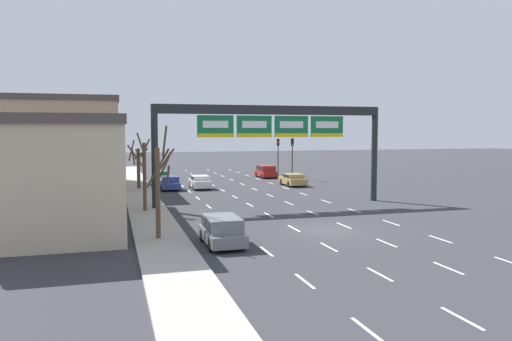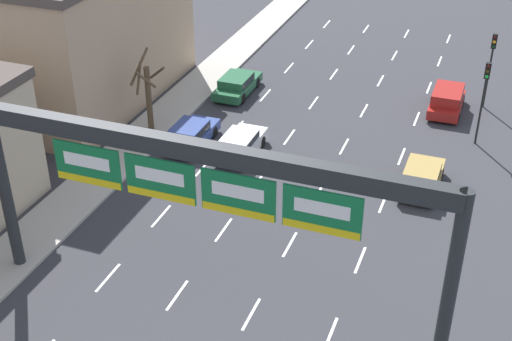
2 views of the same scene
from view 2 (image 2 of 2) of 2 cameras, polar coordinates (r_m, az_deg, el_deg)
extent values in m
cube|color=white|center=(31.64, -11.76, -8.39)|extent=(0.12, 2.00, 0.01)
cube|color=white|center=(35.05, -7.61, -3.64)|extent=(0.12, 2.00, 0.01)
cube|color=white|center=(38.81, -4.26, 0.24)|extent=(0.12, 2.00, 0.01)
cube|color=white|center=(42.82, -1.52, 3.42)|extent=(0.12, 2.00, 0.01)
cube|color=white|center=(47.03, 0.75, 6.04)|extent=(0.12, 2.00, 0.01)
cube|color=white|center=(51.37, 2.66, 8.21)|extent=(0.12, 2.00, 0.01)
cube|color=white|center=(55.83, 4.28, 10.03)|extent=(0.12, 2.00, 0.01)
cube|color=white|center=(60.37, 5.68, 11.57)|extent=(0.12, 2.00, 0.01)
cube|color=white|center=(30.28, -6.32, -9.89)|extent=(0.12, 2.00, 0.01)
cube|color=white|center=(33.83, -2.61, -4.77)|extent=(0.12, 2.00, 0.01)
cube|color=white|center=(37.71, 0.32, -0.64)|extent=(0.12, 2.00, 0.01)
cube|color=white|center=(41.83, 2.68, 2.69)|extent=(0.12, 2.00, 0.01)
cube|color=white|center=(46.12, 4.63, 5.42)|extent=(0.12, 2.00, 0.01)
cube|color=white|center=(50.55, 6.25, 7.67)|extent=(0.12, 2.00, 0.01)
cube|color=white|center=(55.07, 7.62, 9.55)|extent=(0.12, 2.00, 0.01)
cube|color=white|center=(59.67, 8.79, 11.14)|extent=(0.12, 2.00, 0.01)
cube|color=white|center=(29.24, -0.39, -11.42)|extent=(0.12, 2.00, 0.01)
cube|color=white|center=(32.90, 2.72, -5.93)|extent=(0.12, 2.00, 0.01)
cube|color=white|center=(36.88, 5.14, -1.57)|extent=(0.12, 2.00, 0.01)
cube|color=white|center=(41.08, 7.06, 1.92)|extent=(0.12, 2.00, 0.01)
cube|color=white|center=(45.45, 8.63, 4.76)|extent=(0.12, 2.00, 0.01)
cube|color=white|center=(49.93, 9.93, 7.08)|extent=(0.12, 2.00, 0.01)
cube|color=white|center=(54.50, 11.02, 9.02)|extent=(0.12, 2.00, 0.01)
cube|color=white|center=(59.15, 11.95, 10.66)|extent=(0.12, 2.00, 0.01)
cube|color=white|center=(28.54, 5.98, -12.91)|extent=(0.12, 2.00, 0.01)
cube|color=white|center=(32.28, 8.34, -7.10)|extent=(0.12, 2.00, 0.01)
cube|color=white|center=(36.33, 10.15, -2.52)|extent=(0.12, 2.00, 0.01)
cube|color=white|center=(40.59, 11.57, 1.12)|extent=(0.12, 2.00, 0.01)
cube|color=white|center=(45.00, 12.72, 4.05)|extent=(0.12, 2.00, 0.01)
cube|color=white|center=(49.52, 13.68, 6.46)|extent=(0.12, 2.00, 0.01)
cube|color=white|center=(54.13, 14.47, 8.45)|extent=(0.12, 2.00, 0.01)
cube|color=white|center=(58.80, 15.15, 10.14)|extent=(0.12, 2.00, 0.01)
cylinder|color=#232628|center=(31.24, -19.46, -1.42)|extent=(0.51, 0.51, 7.83)
cylinder|color=#232628|center=(25.20, 15.27, -9.13)|extent=(0.51, 0.51, 7.83)
cube|color=#232628|center=(24.99, -4.42, 1.56)|extent=(18.10, 0.60, 0.70)
cube|color=#116B38|center=(27.39, -13.32, 0.48)|extent=(2.79, 0.08, 1.66)
cube|color=white|center=(27.29, -13.41, 0.70)|extent=(1.95, 0.02, 0.53)
cube|color=yellow|center=(27.70, -13.21, -0.78)|extent=(2.73, 0.02, 0.30)
cube|color=#116B38|center=(25.98, -7.67, -0.69)|extent=(2.79, 0.08, 1.66)
cube|color=white|center=(25.87, -7.74, -0.46)|extent=(1.95, 0.02, 0.53)
cube|color=yellow|center=(26.30, -7.61, -2.00)|extent=(2.73, 0.02, 0.30)
cube|color=#116B38|center=(24.85, -1.44, -1.97)|extent=(2.79, 0.08, 1.66)
cube|color=white|center=(24.74, -1.48, -1.73)|extent=(1.95, 0.02, 0.53)
cube|color=yellow|center=(25.19, -1.46, -3.32)|extent=(2.73, 0.02, 0.30)
cube|color=#116B38|center=(24.06, 5.30, -3.32)|extent=(2.79, 0.08, 1.66)
cube|color=white|center=(23.94, 5.29, -3.08)|extent=(1.95, 0.02, 0.53)
cube|color=yellow|center=(24.41, 5.20, -4.70)|extent=(2.73, 0.02, 0.30)
cube|color=tan|center=(47.38, -15.38, 10.69)|extent=(11.52, 14.78, 8.54)
cube|color=#235B38|center=(47.19, -1.47, 6.76)|extent=(1.86, 4.45, 0.58)
cube|color=#235B38|center=(46.74, -1.60, 7.25)|extent=(1.72, 2.31, 0.53)
cube|color=black|center=(46.74, -1.60, 7.25)|extent=(1.75, 2.13, 0.38)
cylinder|color=black|center=(48.67, -1.81, 7.33)|extent=(0.22, 0.66, 0.66)
cylinder|color=black|center=(48.11, 0.06, 7.05)|extent=(0.22, 0.66, 0.66)
cylinder|color=black|center=(46.43, -3.06, 6.10)|extent=(0.22, 0.66, 0.66)
cylinder|color=black|center=(45.84, -1.10, 5.80)|extent=(0.22, 0.66, 0.66)
cube|color=maroon|center=(46.18, 14.99, 5.14)|extent=(1.88, 4.02, 0.60)
cube|color=maroon|center=(45.87, 15.09, 5.86)|extent=(1.73, 2.81, 0.73)
cube|color=black|center=(45.87, 15.09, 5.86)|extent=(1.76, 2.59, 0.53)
cylinder|color=black|center=(47.40, 14.13, 5.71)|extent=(0.22, 0.66, 0.66)
cylinder|color=black|center=(47.30, 16.17, 5.35)|extent=(0.22, 0.66, 0.66)
cylinder|color=black|center=(45.22, 13.70, 4.52)|extent=(0.22, 0.66, 0.66)
cylinder|color=black|center=(45.11, 15.83, 4.15)|extent=(0.22, 0.66, 0.66)
cube|color=navy|center=(40.93, -5.17, 2.72)|extent=(1.81, 4.25, 0.61)
cube|color=navy|center=(40.45, -5.36, 3.28)|extent=(1.66, 2.21, 0.55)
cube|color=black|center=(40.45, -5.36, 3.28)|extent=(1.70, 2.03, 0.40)
cylinder|color=black|center=(42.34, -5.44, 3.44)|extent=(0.22, 0.66, 0.66)
cylinder|color=black|center=(41.72, -3.41, 3.09)|extent=(0.22, 0.66, 0.66)
cylinder|color=black|center=(40.34, -6.97, 1.88)|extent=(0.22, 0.66, 0.66)
cylinder|color=black|center=(39.69, -4.87, 1.49)|extent=(0.22, 0.66, 0.66)
cube|color=silver|center=(39.72, -1.21, 1.99)|extent=(1.77, 4.03, 0.69)
cube|color=silver|center=(39.25, -1.35, 2.57)|extent=(1.62, 2.09, 0.46)
cube|color=black|center=(39.25, -1.35, 2.57)|extent=(1.66, 1.93, 0.33)
cylinder|color=black|center=(41.07, -1.62, 2.67)|extent=(0.22, 0.66, 0.66)
cylinder|color=black|center=(40.57, 0.47, 2.30)|extent=(0.22, 0.66, 0.66)
cylinder|color=black|center=(39.12, -2.94, 1.11)|extent=(0.22, 0.66, 0.66)
cylinder|color=black|center=(38.59, -0.77, 0.70)|extent=(0.22, 0.66, 0.66)
cube|color=#A88947|center=(37.62, 13.09, -0.68)|extent=(1.87, 3.99, 0.66)
cube|color=#A88947|center=(37.14, 13.13, -0.15)|extent=(1.72, 2.08, 0.43)
cube|color=black|center=(37.14, 13.13, -0.15)|extent=(1.76, 1.91, 0.31)
cylinder|color=black|center=(38.83, 12.11, 0.15)|extent=(0.22, 0.66, 0.66)
cylinder|color=black|center=(38.70, 14.57, -0.29)|extent=(0.22, 0.66, 0.66)
cylinder|color=black|center=(36.78, 11.47, -1.62)|extent=(0.22, 0.66, 0.66)
cylinder|color=black|center=(36.64, 14.06, -2.10)|extent=(0.22, 0.66, 0.66)
cylinder|color=black|center=(46.92, 18.05, 7.04)|extent=(0.12, 0.12, 3.93)
cube|color=black|center=(46.07, 18.53, 9.78)|extent=(0.30, 0.24, 0.90)
sphere|color=#3D0E0C|center=(45.85, 18.58, 10.08)|extent=(0.20, 0.20, 0.20)
sphere|color=gold|center=(45.95, 18.52, 9.73)|extent=(0.20, 0.20, 0.20)
sphere|color=#0E3515|center=(46.05, 18.46, 9.38)|extent=(0.20, 0.20, 0.20)
cylinder|color=black|center=(42.15, 17.52, 4.52)|extent=(0.12, 0.12, 4.05)
cube|color=black|center=(41.17, 18.05, 7.61)|extent=(0.30, 0.24, 0.90)
sphere|color=#3D0E0C|center=(40.94, 18.11, 7.93)|extent=(0.20, 0.20, 0.20)
sphere|color=#412F0C|center=(41.05, 18.04, 7.54)|extent=(0.20, 0.20, 0.20)
sphere|color=green|center=(41.16, 17.97, 7.16)|extent=(0.20, 0.20, 0.20)
cylinder|color=brown|center=(41.94, -8.57, 5.68)|extent=(0.34, 0.34, 3.96)
cylinder|color=brown|center=(40.90, -8.80, 7.18)|extent=(1.11, 0.56, 1.02)
cylinder|color=brown|center=(41.74, -9.35, 8.19)|extent=(0.76, 1.44, 2.03)
cylinder|color=brown|center=(41.70, -7.90, 7.76)|extent=(1.40, 0.86, 1.17)
cylinder|color=brown|center=(41.59, -9.36, 7.28)|extent=(0.35, 1.14, 1.71)
camera|label=1|loc=(30.98, -91.49, -31.84)|focal=35.00mm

